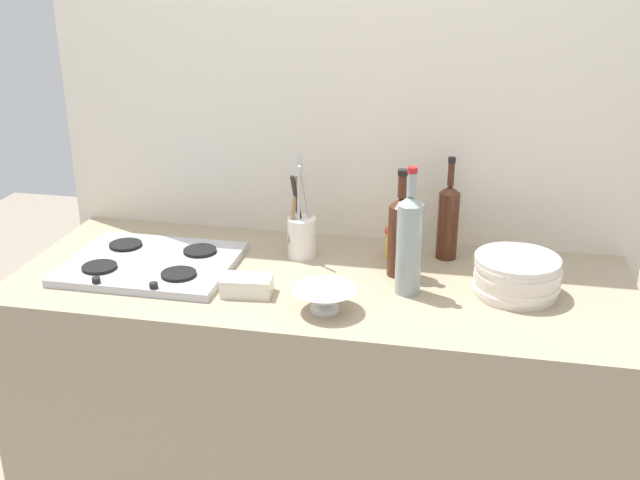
# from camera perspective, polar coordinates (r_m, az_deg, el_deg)

# --- Properties ---
(counter_block) EXTENTS (1.80, 0.70, 0.90)m
(counter_block) POSITION_cam_1_polar(r_m,az_deg,el_deg) (2.47, -0.00, -12.36)
(counter_block) COLOR tan
(counter_block) RESTS_ON ground
(backsplash_panel) EXTENTS (1.90, 0.06, 2.27)m
(backsplash_panel) POSITION_cam_1_polar(r_m,az_deg,el_deg) (2.52, 1.74, 5.52)
(backsplash_panel) COLOR beige
(backsplash_panel) RESTS_ON ground
(stovetop_hob) EXTENTS (0.49, 0.40, 0.04)m
(stovetop_hob) POSITION_cam_1_polar(r_m,az_deg,el_deg) (2.37, -12.38, -1.71)
(stovetop_hob) COLOR #B2B2B7
(stovetop_hob) RESTS_ON counter_block
(plate_stack) EXTENTS (0.24, 0.24, 0.11)m
(plate_stack) POSITION_cam_1_polar(r_m,az_deg,el_deg) (2.21, 14.35, -2.57)
(plate_stack) COLOR silver
(plate_stack) RESTS_ON counter_block
(wine_bottle_leftmost) EXTENTS (0.07, 0.07, 0.32)m
(wine_bottle_leftmost) POSITION_cam_1_polar(r_m,az_deg,el_deg) (2.24, 5.96, 0.42)
(wine_bottle_leftmost) COLOR #472314
(wine_bottle_leftmost) RESTS_ON counter_block
(wine_bottle_mid_left) EXTENTS (0.06, 0.06, 0.32)m
(wine_bottle_mid_left) POSITION_cam_1_polar(r_m,az_deg,el_deg) (2.38, 9.46, 1.44)
(wine_bottle_mid_left) COLOR #472314
(wine_bottle_mid_left) RESTS_ON counter_block
(wine_bottle_mid_right) EXTENTS (0.07, 0.07, 0.36)m
(wine_bottle_mid_right) POSITION_cam_1_polar(r_m,az_deg,el_deg) (2.12, 6.62, -0.22)
(wine_bottle_mid_right) COLOR gray
(wine_bottle_mid_right) RESTS_ON counter_block
(mixing_bowl) EXTENTS (0.17, 0.17, 0.06)m
(mixing_bowl) POSITION_cam_1_polar(r_m,az_deg,el_deg) (2.05, 0.35, -4.32)
(mixing_bowl) COLOR white
(mixing_bowl) RESTS_ON counter_block
(butter_dish) EXTENTS (0.15, 0.10, 0.05)m
(butter_dish) POSITION_cam_1_polar(r_m,az_deg,el_deg) (2.16, -5.43, -3.38)
(butter_dish) COLOR silver
(butter_dish) RESTS_ON counter_block
(utensil_crock) EXTENTS (0.09, 0.09, 0.32)m
(utensil_crock) POSITION_cam_1_polar(r_m,az_deg,el_deg) (2.38, -1.38, 0.49)
(utensil_crock) COLOR silver
(utensil_crock) RESTS_ON counter_block
(condiment_jar_front) EXTENTS (0.06, 0.06, 0.09)m
(condiment_jar_front) POSITION_cam_1_polar(r_m,az_deg,el_deg) (2.39, 5.46, -0.21)
(condiment_jar_front) COLOR gold
(condiment_jar_front) RESTS_ON counter_block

